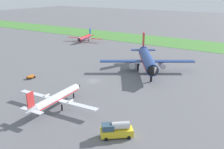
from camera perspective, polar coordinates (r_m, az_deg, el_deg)
The scene contains 7 objects.
ground_plane at distance 82.30m, azimuth -4.34°, elevation -1.42°, with size 600.00×600.00×0.00m, color slate.
grass_taxiway_strip at distance 147.75m, azimuth 13.70°, elevation 7.11°, with size 360.00×28.00×0.08m, color #478438.
airplane_foreground_turboprop at distance 64.23m, azimuth -12.52°, elevation -5.24°, with size 23.87×20.45×7.15m.
airplane_taxiing_turboprop at distance 146.49m, azimuth -6.17°, elevation 8.36°, with size 21.29×18.35×6.47m.
airplane_midfield_jet at distance 91.55m, azimuth 7.98°, elevation 3.37°, with size 30.08×30.11×12.05m.
baggage_cart_near_gate at distance 88.43m, azimuth -17.94°, elevation -0.48°, with size 1.83×2.45×0.90m.
fuel_truck_midfield at distance 51.39m, azimuth 0.96°, elevation -12.45°, with size 6.54×6.00×3.29m.
Camera 1 is at (46.90, -61.52, 28.07)m, focal length 40.26 mm.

